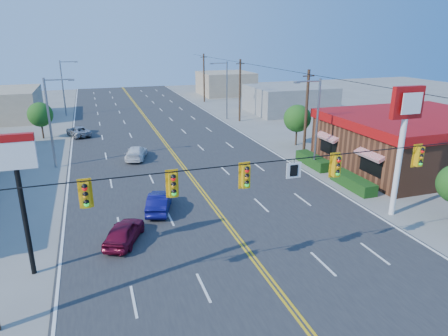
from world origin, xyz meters
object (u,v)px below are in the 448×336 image
object	(u,v)px
kfc	(414,141)
car_blue	(159,203)
car_magenta	(124,233)
car_silver	(78,132)
car_white	(136,153)
kfc_pylon	(404,126)
signal_span	(267,185)
pizza_hut_sign	(18,177)

from	to	relation	value
kfc	car_blue	world-z (taller)	kfc
car_magenta	car_silver	distance (m)	28.09
kfc	car_white	size ratio (longest dim) A/B	3.88
kfc	car_blue	xyz separation A→B (m)	(-23.60, -2.62, -1.73)
car_magenta	car_white	size ratio (longest dim) A/B	0.90
kfc_pylon	car_white	size ratio (longest dim) A/B	2.02
signal_span	kfc_pylon	xyz separation A→B (m)	(11.12, 4.00, 1.16)
kfc	car_blue	bearing A→B (deg)	-173.67
kfc_pylon	signal_span	bearing A→B (deg)	-160.22
kfc_pylon	pizza_hut_sign	distance (m)	22.02
kfc	car_magenta	size ratio (longest dim) A/B	4.33
signal_span	kfc_pylon	distance (m)	11.87
car_blue	kfc	bearing A→B (deg)	-156.96
signal_span	car_silver	world-z (taller)	signal_span
kfc_pylon	car_silver	world-z (taller)	kfc_pylon
car_magenta	kfc	bearing A→B (deg)	-142.12
pizza_hut_sign	kfc	bearing A→B (deg)	14.52
car_blue	car_magenta	bearing A→B (deg)	70.83
kfc	pizza_hut_sign	world-z (taller)	pizza_hut_sign
kfc	car_silver	xyz separation A→B (m)	(-29.02, 21.67, -1.80)
car_silver	car_white	bearing A→B (deg)	96.71
car_magenta	car_silver	xyz separation A→B (m)	(-2.76, 27.96, -0.06)
signal_span	kfc	bearing A→B (deg)	30.94
car_magenta	car_white	distance (m)	16.62
signal_span	car_white	distance (m)	22.82
kfc	kfc_pylon	distance (m)	12.52
signal_span	kfc	size ratio (longest dim) A/B	1.49
kfc	car_white	xyz separation A→B (m)	(-23.62, 10.13, -1.77)
signal_span	car_silver	size ratio (longest dim) A/B	5.78
car_white	car_silver	bearing A→B (deg)	-49.83
car_white	car_blue	bearing A→B (deg)	105.23
signal_span	kfc	xyz separation A→B (m)	(20.02, 12.00, -2.51)
kfc_pylon	car_magenta	bearing A→B (deg)	174.37
signal_span	car_white	bearing A→B (deg)	99.24
car_blue	kfc_pylon	bearing A→B (deg)	176.59
signal_span	pizza_hut_sign	world-z (taller)	signal_span
kfc_pylon	pizza_hut_sign	size ratio (longest dim) A/B	1.24
car_magenta	car_blue	distance (m)	4.53
kfc	car_white	distance (m)	25.76
signal_span	car_silver	bearing A→B (deg)	104.96
car_magenta	car_blue	world-z (taller)	car_blue
kfc_pylon	car_magenta	xyz separation A→B (m)	(-17.35, 1.71, -5.40)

